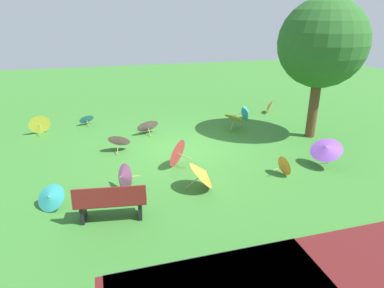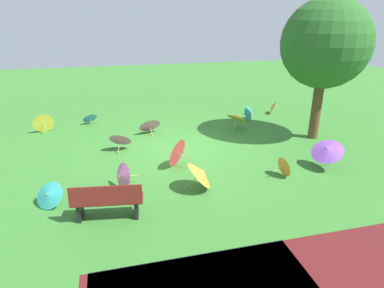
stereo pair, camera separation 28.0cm
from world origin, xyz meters
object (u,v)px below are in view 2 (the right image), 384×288
Objects in this scene: parasol_yellow_0 at (43,122)px; parasol_orange_3 at (272,107)px; shade_tree at (326,44)px; parasol_purple_1 at (327,150)px; parasol_blue_0 at (89,117)px; parasol_orange_0 at (202,173)px; parasol_orange_2 at (286,166)px; parasol_pink_0 at (149,124)px; parasol_teal_1 at (249,113)px; parasol_yellow_1 at (238,117)px; park_bench at (107,201)px; parasol_red_1 at (175,152)px; parasol_teal_0 at (48,195)px; parasol_pink_2 at (121,176)px; parasol_pink_1 at (121,138)px.

parasol_yellow_0 reaches higher than parasol_orange_3.
shade_tree is 3.88× the size of parasol_purple_1.
parasol_blue_0 is at bearing -2.79° from parasol_orange_3.
parasol_orange_2 is (-2.57, -0.19, -0.17)m from parasol_orange_0.
parasol_orange_0 is 0.99× the size of parasol_pink_0.
parasol_pink_0 is (4.48, 0.71, 0.06)m from parasol_teal_1.
parasol_yellow_1 reaches higher than parasol_orange_2.
park_bench is 3.18m from parasol_red_1.
shade_tree is at bearing 91.18° from parasol_orange_3.
parasol_teal_0 is 1.44× the size of parasol_orange_2.
shade_tree reaches higher than park_bench.
parasol_pink_0 is 4.38m from parasol_pink_2.
parasol_purple_1 is at bearing 108.06° from parasol_yellow_1.
parasol_orange_0 is at bearing -161.22° from park_bench.
parasol_orange_0 is at bearing 129.72° from parasol_yellow_0.
park_bench is at bearing 83.74° from parasol_pink_1.
parasol_pink_2 is at bearing -14.48° from parasol_orange_0.
parasol_pink_1 reaches higher than parasol_orange_3.
parasol_teal_1 is 7.54m from parasol_pink_2.
parasol_purple_1 is (-4.36, 1.27, 0.17)m from parasol_red_1.
parasol_blue_0 is at bearing -79.77° from parasol_pink_2.
parasol_yellow_0 is 0.67× the size of parasol_purple_1.
parasol_teal_1 is at bearing -159.23° from parasol_pink_1.
parasol_teal_1 is 0.54× the size of parasol_purple_1.
parasol_yellow_1 is 1.27× the size of parasol_pink_1.
parasol_red_1 is at bearing -16.26° from parasol_purple_1.
park_bench reaches higher than parasol_yellow_1.
parasol_blue_0 is at bearing -24.00° from shade_tree.
parasol_teal_1 is 0.76× the size of parasol_red_1.
parasol_pink_1 is 6.65m from parasol_purple_1.
parasol_purple_1 is (-6.40, -1.17, 0.15)m from park_bench.
parasol_orange_0 reaches higher than parasol_yellow_1.
parasol_orange_0 is 1.40× the size of parasol_teal_1.
parasol_yellow_1 is (0.98, 1.10, 0.22)m from parasol_teal_1.
parasol_orange_0 reaches higher than parasol_pink_2.
parasol_yellow_1 is 1.59× the size of parasol_orange_3.
parasol_pink_0 is at bearing 164.56° from parasol_yellow_0.
parasol_red_1 is (3.06, 2.73, -0.08)m from parasol_yellow_1.
parasol_orange_2 is at bearing 142.71° from parasol_yellow_0.
parasol_orange_0 is at bearing 28.91° from shade_tree.
parasol_orange_0 is 1.21× the size of parasol_pink_2.
parasol_pink_0 is 1.23× the size of parasol_pink_2.
parasol_yellow_0 is at bearing -41.36° from parasol_pink_1.
parasol_orange_0 is 1.30× the size of parasol_orange_3.
parasol_orange_0 is 1.56× the size of parasol_orange_2.
parasol_yellow_1 is at bearing 168.68° from parasol_yellow_0.
parasol_orange_0 is at bearing 56.23° from parasol_teal_1.
parasol_yellow_1 is (-7.52, 1.51, 0.12)m from parasol_yellow_0.
park_bench is 5.11m from parasol_orange_2.
parasol_pink_1 is (1.98, -3.31, -0.05)m from parasol_orange_0.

